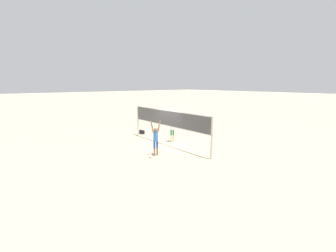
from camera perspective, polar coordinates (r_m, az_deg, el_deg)
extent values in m
plane|color=#C6B28C|center=(15.17, 0.00, -4.84)|extent=(200.00, 200.00, 0.00)
cylinder|color=beige|center=(17.88, -7.60, 1.34)|extent=(0.12, 0.12, 2.37)
cylinder|color=beige|center=(12.33, 11.07, -3.03)|extent=(0.12, 0.12, 2.37)
cube|color=#47474C|center=(14.79, 0.00, 1.98)|extent=(7.31, 0.02, 1.09)
cube|color=white|center=(14.72, 0.00, 3.96)|extent=(7.31, 0.03, 0.06)
cube|color=white|center=(14.88, 0.00, 0.02)|extent=(7.31, 0.03, 0.06)
cylinder|color=#8C664C|center=(12.90, -3.45, -6.64)|extent=(0.11, 0.11, 0.45)
cylinder|color=#1E47A5|center=(12.78, -3.47, -4.88)|extent=(0.12, 0.12, 0.37)
cylinder|color=#8C664C|center=(13.01, -2.74, -6.48)|extent=(0.11, 0.11, 0.45)
cylinder|color=#1E47A5|center=(12.90, -2.75, -4.73)|extent=(0.12, 0.12, 0.37)
cylinder|color=#3372BF|center=(12.72, -3.13, -2.73)|extent=(0.28, 0.28, 0.58)
sphere|color=#8C664C|center=(12.63, -3.15, -0.95)|extent=(0.23, 0.23, 0.23)
cylinder|color=#8C664C|center=(12.46, -4.04, -0.30)|extent=(0.08, 0.21, 0.65)
cylinder|color=#8C664C|center=(12.74, -2.30, -0.04)|extent=(0.08, 0.21, 0.65)
cylinder|color=beige|center=(15.94, 1.36, -3.15)|extent=(0.11, 0.11, 0.49)
cylinder|color=#267F3F|center=(15.84, 1.37, -1.58)|extent=(0.12, 0.12, 0.40)
cylinder|color=beige|center=(15.82, 0.81, -3.27)|extent=(0.11, 0.11, 0.49)
cylinder|color=#267F3F|center=(15.71, 0.82, -1.68)|extent=(0.12, 0.12, 0.40)
cylinder|color=white|center=(15.68, 1.10, 0.23)|extent=(0.28, 0.28, 0.64)
sphere|color=beige|center=(15.60, 1.11, 1.82)|extent=(0.25, 0.25, 0.25)
cylinder|color=beige|center=(15.73, 1.78, 2.61)|extent=(0.08, 0.23, 0.71)
cylinder|color=beige|center=(15.42, 0.42, 2.44)|extent=(0.08, 0.23, 0.71)
sphere|color=white|center=(12.60, -4.53, -7.65)|extent=(0.21, 0.21, 0.21)
cube|color=black|center=(18.62, -6.75, -1.51)|extent=(0.54, 0.28, 0.29)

